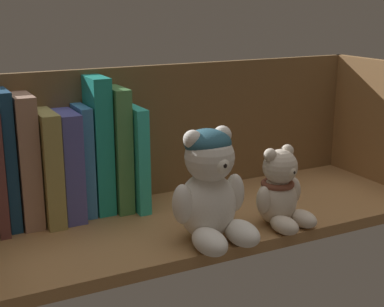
{
  "coord_description": "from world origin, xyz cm",
  "views": [
    {
      "loc": [
        -44.51,
        -82.03,
        39.1
      ],
      "look_at": [
        -2.46,
        0.0,
        13.66
      ],
      "focal_mm": 52.6,
      "sensor_mm": 36.0,
      "label": 1
    }
  ],
  "objects_px": {
    "book_4": "(24,159)",
    "book_6": "(65,163)",
    "book_5": "(45,165)",
    "teddy_bear_smaller": "(280,192)",
    "book_7": "(82,159)",
    "book_9": "(115,148)",
    "book_10": "(130,155)",
    "book_8": "(97,144)",
    "teddy_bear_larger": "(210,188)",
    "book_3": "(6,158)"
  },
  "relations": [
    {
      "from": "book_7",
      "to": "book_9",
      "type": "height_order",
      "value": "book_9"
    },
    {
      "from": "book_5",
      "to": "book_8",
      "type": "height_order",
      "value": "book_8"
    },
    {
      "from": "book_5",
      "to": "book_10",
      "type": "height_order",
      "value": "book_5"
    },
    {
      "from": "book_6",
      "to": "book_8",
      "type": "relative_size",
      "value": 0.78
    },
    {
      "from": "book_7",
      "to": "book_8",
      "type": "relative_size",
      "value": 0.8
    },
    {
      "from": "book_8",
      "to": "book_9",
      "type": "relative_size",
      "value": 1.09
    },
    {
      "from": "book_9",
      "to": "teddy_bear_smaller",
      "type": "xyz_separation_m",
      "value": [
        0.21,
        -0.21,
        -0.05
      ]
    },
    {
      "from": "book_9",
      "to": "teddy_bear_smaller",
      "type": "relative_size",
      "value": 1.64
    },
    {
      "from": "book_5",
      "to": "book_9",
      "type": "distance_m",
      "value": 0.13
    },
    {
      "from": "book_3",
      "to": "teddy_bear_smaller",
      "type": "relative_size",
      "value": 1.71
    },
    {
      "from": "book_6",
      "to": "book_3",
      "type": "bearing_deg",
      "value": 180.0
    },
    {
      "from": "book_5",
      "to": "teddy_bear_larger",
      "type": "relative_size",
      "value": 1.07
    },
    {
      "from": "book_3",
      "to": "book_10",
      "type": "xyz_separation_m",
      "value": [
        0.22,
        0.0,
        -0.02
      ]
    },
    {
      "from": "book_5",
      "to": "book_10",
      "type": "relative_size",
      "value": 1.02
    },
    {
      "from": "book_6",
      "to": "teddy_bear_larger",
      "type": "height_order",
      "value": "book_6"
    },
    {
      "from": "book_5",
      "to": "teddy_bear_smaller",
      "type": "height_order",
      "value": "book_5"
    },
    {
      "from": "book_6",
      "to": "teddy_bear_smaller",
      "type": "relative_size",
      "value": 1.39
    },
    {
      "from": "book_6",
      "to": "teddy_bear_smaller",
      "type": "bearing_deg",
      "value": -34.63
    },
    {
      "from": "book_4",
      "to": "book_6",
      "type": "distance_m",
      "value": 0.07
    },
    {
      "from": "book_3",
      "to": "teddy_bear_smaller",
      "type": "bearing_deg",
      "value": -27.63
    },
    {
      "from": "book_10",
      "to": "teddy_bear_larger",
      "type": "relative_size",
      "value": 1.04
    },
    {
      "from": "book_4",
      "to": "teddy_bear_smaller",
      "type": "xyz_separation_m",
      "value": [
        0.38,
        -0.21,
        -0.05
      ]
    },
    {
      "from": "book_10",
      "to": "book_8",
      "type": "bearing_deg",
      "value": 180.0
    },
    {
      "from": "book_4",
      "to": "teddy_bear_smaller",
      "type": "relative_size",
      "value": 1.64
    },
    {
      "from": "book_5",
      "to": "book_6",
      "type": "height_order",
      "value": "book_5"
    },
    {
      "from": "book_3",
      "to": "book_4",
      "type": "relative_size",
      "value": 1.04
    },
    {
      "from": "book_5",
      "to": "book_9",
      "type": "bearing_deg",
      "value": 0.0
    },
    {
      "from": "book_8",
      "to": "book_7",
      "type": "bearing_deg",
      "value": 180.0
    },
    {
      "from": "book_10",
      "to": "teddy_bear_smaller",
      "type": "height_order",
      "value": "book_10"
    },
    {
      "from": "book_4",
      "to": "book_6",
      "type": "height_order",
      "value": "book_4"
    },
    {
      "from": "book_7",
      "to": "book_9",
      "type": "xyz_separation_m",
      "value": [
        0.06,
        0.0,
        0.01
      ]
    },
    {
      "from": "book_3",
      "to": "book_9",
      "type": "xyz_separation_m",
      "value": [
        0.19,
        0.0,
        -0.0
      ]
    },
    {
      "from": "book_7",
      "to": "book_10",
      "type": "distance_m",
      "value": 0.09
    },
    {
      "from": "teddy_bear_larger",
      "to": "teddy_bear_smaller",
      "type": "height_order",
      "value": "teddy_bear_larger"
    },
    {
      "from": "book_6",
      "to": "teddy_bear_larger",
      "type": "distance_m",
      "value": 0.27
    },
    {
      "from": "book_3",
      "to": "teddy_bear_smaller",
      "type": "xyz_separation_m",
      "value": [
        0.4,
        -0.21,
        -0.06
      ]
    },
    {
      "from": "book_5",
      "to": "book_6",
      "type": "distance_m",
      "value": 0.03
    },
    {
      "from": "book_7",
      "to": "book_8",
      "type": "height_order",
      "value": "book_8"
    },
    {
      "from": "book_7",
      "to": "book_9",
      "type": "relative_size",
      "value": 0.87
    },
    {
      "from": "book_6",
      "to": "book_7",
      "type": "xyz_separation_m",
      "value": [
        0.03,
        0.0,
        0.0
      ]
    },
    {
      "from": "book_6",
      "to": "book_9",
      "type": "relative_size",
      "value": 0.85
    },
    {
      "from": "book_10",
      "to": "book_5",
      "type": "bearing_deg",
      "value": 180.0
    },
    {
      "from": "book_6",
      "to": "book_10",
      "type": "bearing_deg",
      "value": 0.0
    },
    {
      "from": "book_5",
      "to": "book_10",
      "type": "xyz_separation_m",
      "value": [
        0.15,
        0.0,
        -0.0
      ]
    },
    {
      "from": "book_4",
      "to": "book_5",
      "type": "distance_m",
      "value": 0.04
    },
    {
      "from": "book_4",
      "to": "book_7",
      "type": "xyz_separation_m",
      "value": [
        0.1,
        0.0,
        -0.01
      ]
    },
    {
      "from": "book_7",
      "to": "book_8",
      "type": "xyz_separation_m",
      "value": [
        0.03,
        0.0,
        0.02
      ]
    },
    {
      "from": "book_3",
      "to": "teddy_bear_smaller",
      "type": "height_order",
      "value": "book_3"
    },
    {
      "from": "book_5",
      "to": "book_8",
      "type": "bearing_deg",
      "value": 0.0
    },
    {
      "from": "book_7",
      "to": "teddy_bear_larger",
      "type": "height_order",
      "value": "book_7"
    }
  ]
}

